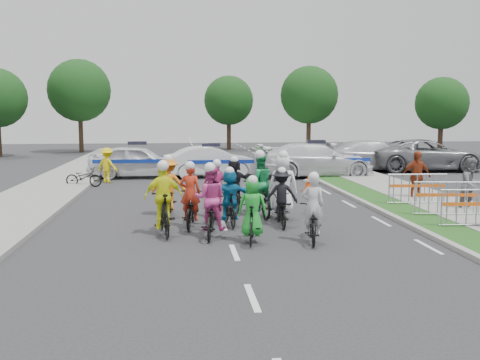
{
  "coord_description": "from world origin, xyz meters",
  "views": [
    {
      "loc": [
        -1.19,
        -11.72,
        3.14
      ],
      "look_at": [
        0.62,
        4.39,
        1.1
      ],
      "focal_mm": 40.0,
      "sensor_mm": 36.0,
      "label": 1
    }
  ],
  "objects": [
    {
      "name": "ground",
      "position": [
        0.0,
        0.0,
        0.0
      ],
      "size": [
        90.0,
        90.0,
        0.0
      ],
      "primitive_type": "plane",
      "color": "#28282B",
      "rests_on": "ground"
    },
    {
      "name": "curb_right",
      "position": [
        5.1,
        5.0,
        0.06
      ],
      "size": [
        0.2,
        60.0,
        0.12
      ],
      "primitive_type": "cube",
      "color": "gray",
      "rests_on": "ground"
    },
    {
      "name": "grass_strip",
      "position": [
        5.8,
        5.0,
        0.06
      ],
      "size": [
        1.2,
        60.0,
        0.11
      ],
      "primitive_type": "cube",
      "color": "#264917",
      "rests_on": "ground"
    },
    {
      "name": "sidewalk_right",
      "position": [
        7.6,
        5.0,
        0.07
      ],
      "size": [
        2.4,
        60.0,
        0.13
      ],
      "primitive_type": "cube",
      "color": "gray",
      "rests_on": "ground"
    },
    {
      "name": "sidewalk_left",
      "position": [
        -6.5,
        5.0,
        0.07
      ],
      "size": [
        3.0,
        60.0,
        0.13
      ],
      "primitive_type": "cube",
      "color": "gray",
      "rests_on": "ground"
    },
    {
      "name": "rider_0",
      "position": [
        1.99,
        0.79,
        0.58
      ],
      "size": [
        0.92,
        1.79,
        1.74
      ],
      "rotation": [
        0.0,
        0.0,
        2.95
      ],
      "color": "black",
      "rests_on": "ground"
    },
    {
      "name": "rider_1",
      "position": [
        0.53,
        0.9,
        0.65
      ],
      "size": [
        0.77,
        1.64,
        1.66
      ],
      "rotation": [
        0.0,
        0.0,
        2.96
      ],
      "color": "black",
      "rests_on": "ground"
    },
    {
      "name": "rider_2",
      "position": [
        -0.45,
        1.64,
        0.71
      ],
      "size": [
        0.86,
        1.94,
        1.92
      ],
      "rotation": [
        0.0,
        0.0,
        3.03
      ],
      "color": "black",
      "rests_on": "ground"
    },
    {
      "name": "rider_3",
      "position": [
        -1.63,
        1.96,
        0.75
      ],
      "size": [
        1.03,
        1.92,
        1.95
      ],
      "rotation": [
        0.0,
        0.0,
        3.29
      ],
      "color": "black",
      "rests_on": "ground"
    },
    {
      "name": "rider_4",
      "position": [
        1.59,
        2.74,
        0.66
      ],
      "size": [
        0.95,
        1.66,
        1.67
      ],
      "rotation": [
        0.0,
        0.0,
        3.09
      ],
      "color": "black",
      "rests_on": "ground"
    },
    {
      "name": "rider_5",
      "position": [
        0.16,
        2.91,
        0.71
      ],
      "size": [
        1.36,
        1.63,
        1.67
      ],
      "rotation": [
        0.0,
        0.0,
        3.24
      ],
      "color": "black",
      "rests_on": "ground"
    },
    {
      "name": "rider_6",
      "position": [
        -0.93,
        2.93,
        0.61
      ],
      "size": [
        0.83,
        1.86,
        1.84
      ],
      "rotation": [
        0.0,
        0.0,
        3.02
      ],
      "color": "black",
      "rests_on": "ground"
    },
    {
      "name": "rider_7",
      "position": [
        1.83,
        3.75,
        0.79
      ],
      "size": [
        0.94,
        2.01,
        2.05
      ],
      "rotation": [
        0.0,
        0.0,
        2.97
      ],
      "color": "black",
      "rests_on": "ground"
    },
    {
      "name": "rider_8",
      "position": [
        1.19,
        4.19,
        0.75
      ],
      "size": [
        0.99,
        2.08,
        2.04
      ],
      "rotation": [
        0.0,
        0.0,
        3.29
      ],
      "color": "black",
      "rests_on": "ground"
    },
    {
      "name": "rider_9",
      "position": [
        -0.1,
        4.18,
        0.69
      ],
      "size": [
        0.9,
        1.7,
        1.77
      ],
      "rotation": [
        0.0,
        0.0,
        3.11
      ],
      "color": "black",
      "rests_on": "ground"
    },
    {
      "name": "rider_10",
      "position": [
        -1.55,
        4.53,
        0.74
      ],
      "size": [
        1.07,
        1.88,
        1.9
      ],
      "rotation": [
        0.0,
        0.0,
        3.11
      ],
      "color": "black",
      "rests_on": "ground"
    },
    {
      "name": "rider_11",
      "position": [
        0.54,
        5.39,
        0.75
      ],
      "size": [
        1.44,
        1.71,
        1.76
      ],
      "rotation": [
        0.0,
        0.0,
        3.24
      ],
      "color": "black",
      "rests_on": "ground"
    },
    {
      "name": "police_car_0",
      "position": [
        -3.24,
        14.61,
        0.81
      ],
      "size": [
        4.79,
        2.03,
        1.61
      ],
      "primitive_type": "imported",
      "rotation": [
        0.0,
        0.0,
        1.55
      ],
      "color": "silver",
      "rests_on": "ground"
    },
    {
      "name": "police_car_1",
      "position": [
        0.32,
        14.5,
        0.75
      ],
      "size": [
        4.76,
        2.27,
        1.51
      ],
      "primitive_type": "imported",
      "rotation": [
        0.0,
        0.0,
        1.72
      ],
      "color": "silver",
      "rests_on": "ground"
    },
    {
      "name": "police_car_2",
      "position": [
        5.46,
        13.95,
        0.83
      ],
      "size": [
        5.8,
        2.51,
        1.66
      ],
      "primitive_type": "imported",
      "rotation": [
        0.0,
        0.0,
        1.6
      ],
      "color": "silver",
      "rests_on": "ground"
    },
    {
      "name": "civilian_sedan",
      "position": [
        9.43,
        16.41,
        0.83
      ],
      "size": [
        5.71,
        2.35,
        1.65
      ],
      "primitive_type": "imported",
      "rotation": [
        0.0,
        0.0,
        1.58
      ],
      "color": "silver",
      "rests_on": "ground"
    },
    {
      "name": "civilian_suv",
      "position": [
        12.1,
        15.99,
        0.86
      ],
      "size": [
        6.26,
        3.01,
        1.72
      ],
      "primitive_type": "imported",
      "rotation": [
        0.0,
        0.0,
        1.55
      ],
      "color": "slate",
      "rests_on": "ground"
    },
    {
      "name": "spectator_1",
      "position": [
        8.01,
        4.17,
        0.87
      ],
      "size": [
        1.01,
        0.89,
        1.74
      ],
      "primitive_type": "imported",
      "rotation": [
        0.0,
        0.0,
        0.32
      ],
      "color": "slate",
      "rests_on": "ground"
    },
    {
      "name": "spectator_2",
      "position": [
        7.25,
        6.52,
        0.9
      ],
      "size": [
        1.06,
        0.46,
        1.79
      ],
      "primitive_type": "imported",
      "rotation": [
        0.0,
        0.0,
        -0.02
      ],
      "color": "maroon",
      "rests_on": "ground"
    },
    {
      "name": "marshal_hiviz",
      "position": [
        -4.48,
        12.9,
        0.79
      ],
      "size": [
        1.17,
        1.03,
        1.58
      ],
      "primitive_type": "imported",
      "rotation": [
        0.0,
        0.0,
        2.6
      ],
      "color": "yellow",
      "rests_on": "ground"
    },
    {
      "name": "barrier_0",
      "position": [
        6.7,
        1.59,
        0.56
      ],
      "size": [
        2.03,
        0.66,
        1.12
      ],
      "primitive_type": null,
      "rotation": [
        0.0,
        0.0,
        -0.08
      ],
      "color": "#A5A8AD",
      "rests_on": "ground"
    },
    {
      "name": "barrier_1",
      "position": [
        6.7,
        3.2,
        0.56
      ],
      "size": [
        2.05,
        0.76,
        1.12
      ],
      "primitive_type": null,
      "rotation": [
        0.0,
        0.0,
        -0.13
      ],
      "color": "#A5A8AD",
      "rests_on": "ground"
    },
    {
      "name": "barrier_2",
      "position": [
        6.7,
        5.24,
        0.56
      ],
      "size": [
        2.02,
        0.61,
        1.12
      ],
      "primitive_type": null,
      "rotation": [
        0.0,
        0.0,
        -0.06
      ],
      "color": "#A5A8AD",
      "rests_on": "ground"
    },
    {
      "name": "cone_0",
      "position": [
        3.91,
        9.08,
        0.34
      ],
      "size": [
        0.4,
        0.4,
        0.7
      ],
      "color": "#F24C0C",
      "rests_on": "ground"
    },
    {
      "name": "cone_1",
      "position": [
        5.72,
        13.49,
        0.34
      ],
      "size": [
        0.4,
        0.4,
        0.7
      ],
      "color": "#F24C0C",
      "rests_on": "ground"
    },
    {
      "name": "parked_bike",
      "position": [
        -5.3,
        11.56,
        0.41
      ],
      "size": [
        1.65,
        0.85,
        0.82
      ],
      "primitive_type": "imported",
      "rotation": [
        0.0,
        0.0,
        1.37
      ],
      "color": "black",
      "rests_on": "ground"
    },
    {
      "name": "tree_1",
      "position": [
        9.0,
        30.0,
        4.54
      ],
      "size": [
        4.55,
        4.55,
        6.82
      ],
      "color": "#382619",
      "rests_on": "ground"
    },
    {
      "name": "tree_2",
      "position": [
        18.0,
        26.0,
        3.83
      ],
      "size": [
        3.85,
        3.85,
        5.77
      ],
      "color": "#382619",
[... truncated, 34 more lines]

